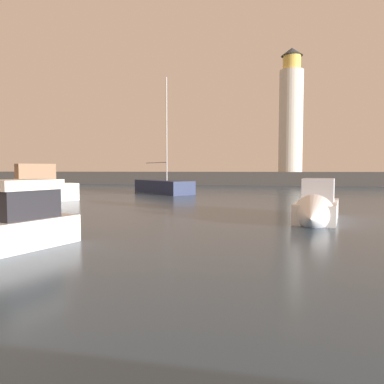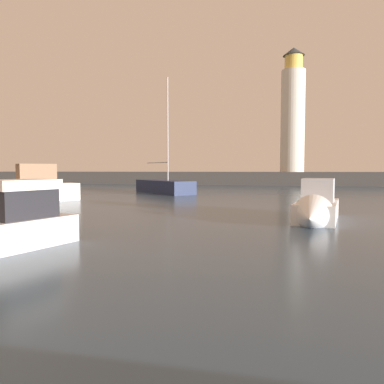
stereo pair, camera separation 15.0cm
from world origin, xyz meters
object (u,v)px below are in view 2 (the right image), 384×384
Objects in this scene: lighthouse at (293,114)px; motorboat_3 at (316,209)px; sailboat_moored at (164,186)px; motorboat_1 at (18,189)px.

lighthouse is 3.03× the size of motorboat_3.
lighthouse is 1.64× the size of sailboat_moored.
lighthouse is 42.20m from motorboat_3.
motorboat_3 is at bearing -16.20° from motorboat_1.
lighthouse is at bearing 59.39° from sailboat_moored.
sailboat_moored is (-12.93, 18.11, 0.07)m from motorboat_3.
lighthouse reaches higher than sailboat_moored.
motorboat_1 is (-20.95, -34.97, -10.07)m from lighthouse.
motorboat_1 is at bearing -121.51° from sailboat_moored.
sailboat_moored is at bearing 125.51° from motorboat_3.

